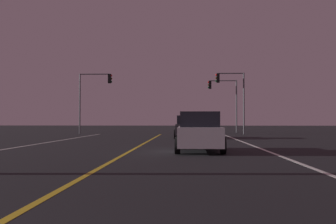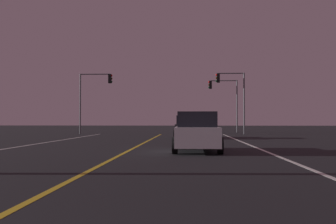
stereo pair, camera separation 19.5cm
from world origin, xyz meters
The scene contains 7 objects.
lane_edge_right centered at (5.96, 15.25, 0.00)m, with size 0.16×42.50×0.01m, color silver.
lane_center_divider centered at (0.00, 15.25, 0.00)m, with size 0.16×42.50×0.01m, color gold.
car_lead_same_lane centered at (2.99, 15.78, 0.82)m, with size 2.02×4.30×1.70m.
car_ahead_far centered at (2.57, 28.49, 0.82)m, with size 2.02×4.30×1.70m.
traffic_light_near_right centered at (6.79, 37.00, 4.37)m, with size 2.81×0.36×5.96m.
traffic_light_near_left centered at (-6.56, 37.00, 4.40)m, with size 3.28×0.36×5.96m.
traffic_light_far_right centered at (6.56, 42.50, 4.30)m, with size 3.25×0.36×5.81m.
Camera 2 is at (2.62, -1.10, 1.34)m, focal length 41.83 mm.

